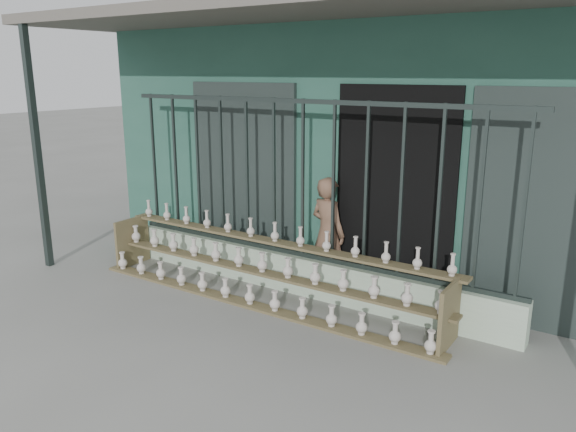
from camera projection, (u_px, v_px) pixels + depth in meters
The scene contains 6 objects.
ground at pixel (233, 334), 5.58m from camera, with size 60.00×60.00×0.00m, color slate.
workshop_building at pixel (404, 133), 8.59m from camera, with size 7.40×6.60×3.21m.
parapet_wall at pixel (302, 275), 6.57m from camera, with size 5.00×0.20×0.45m, color #B3CCAE.
security_fence at pixel (303, 180), 6.29m from camera, with size 5.00×0.04×1.80m.
shelf_rack at pixel (262, 269), 6.35m from camera, with size 4.50×0.68×0.85m.
elderly_woman at pixel (328, 233), 6.66m from camera, with size 0.49×0.32×1.35m, color brown.
Camera 1 is at (3.26, -3.96, 2.55)m, focal length 35.00 mm.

